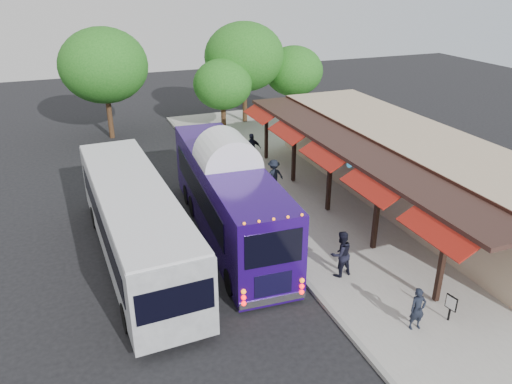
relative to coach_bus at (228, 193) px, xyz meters
name	(u,v)px	position (x,y,z in m)	size (l,w,h in m)	color
ground	(293,269)	(1.45, -3.77, -2.05)	(90.00, 90.00, 0.00)	black
sidewalk	(349,208)	(6.45, 0.23, -1.97)	(10.00, 40.00, 0.15)	#9E9B93
curb	(258,225)	(1.50, 0.23, -1.97)	(0.20, 40.00, 0.16)	gray
station_shelter	(408,167)	(9.83, 0.23, -0.20)	(8.15, 20.00, 3.60)	tan
coach_bus	(228,193)	(0.00, 0.00, 0.00)	(3.18, 12.03, 3.81)	#230861
city_bus	(135,221)	(-4.21, -0.77, -0.21)	(3.21, 12.48, 3.33)	gray
ped_a	(418,309)	(3.63, -8.69, -1.14)	(0.56, 0.36, 1.52)	black
ped_b	(341,254)	(2.89, -4.98, -0.96)	(0.92, 0.71, 1.89)	black
ped_c	(252,149)	(4.05, 7.65, -0.92)	(1.15, 0.48, 1.96)	black
ped_d	(274,175)	(3.70, 3.48, -1.01)	(1.14, 0.66, 1.77)	black
sign_board	(451,304)	(4.95, -8.77, -1.23)	(0.12, 0.45, 0.98)	black
tree_left	(223,84)	(4.61, 14.98, 1.56)	(4.23, 4.23, 5.42)	#382314
tree_mid	(244,57)	(6.97, 16.86, 3.10)	(6.02, 6.02, 7.71)	#382314
tree_right	(294,71)	(10.92, 16.44, 1.83)	(4.55, 4.55, 5.83)	#382314
tree_far	(104,65)	(-3.29, 16.81, 3.09)	(6.02, 6.02, 7.70)	#382314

